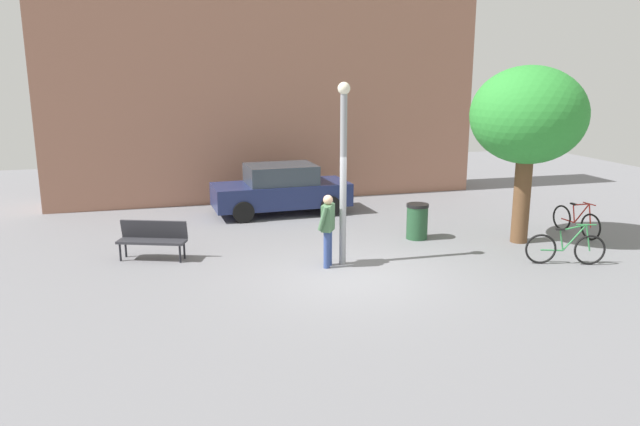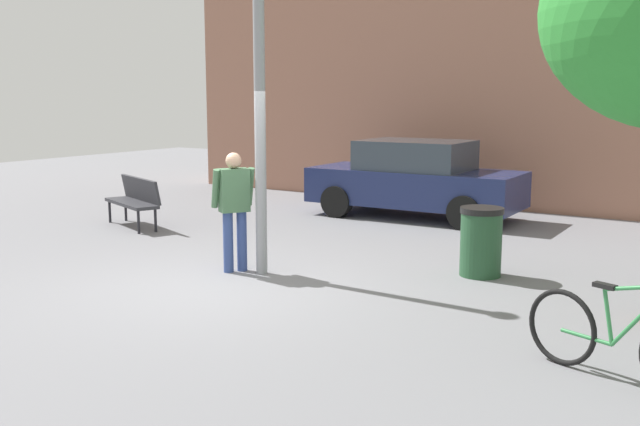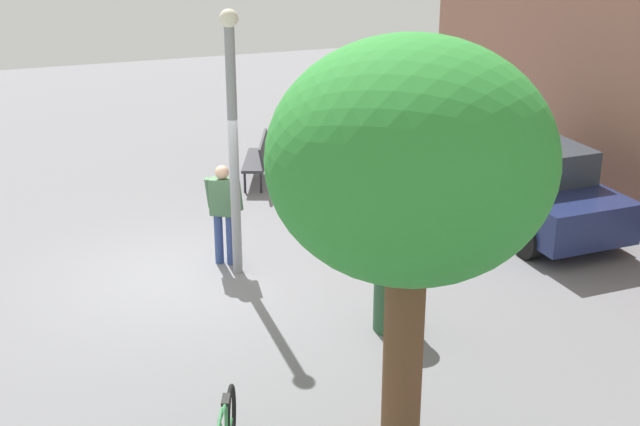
{
  "view_description": "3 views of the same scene",
  "coord_description": "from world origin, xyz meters",
  "px_view_note": "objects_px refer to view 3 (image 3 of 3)",
  "views": [
    {
      "loc": [
        -4.09,
        -11.92,
        4.33
      ],
      "look_at": [
        -0.09,
        2.05,
        0.94
      ],
      "focal_mm": 33.9,
      "sensor_mm": 36.0,
      "label": 1
    },
    {
      "loc": [
        6.11,
        -7.04,
        2.46
      ],
      "look_at": [
        0.03,
        2.36,
        0.63
      ],
      "focal_mm": 40.91,
      "sensor_mm": 36.0,
      "label": 2
    },
    {
      "loc": [
        12.44,
        -2.33,
        5.83
      ],
      "look_at": [
        0.52,
        2.02,
        0.99
      ],
      "focal_mm": 48.93,
      "sensor_mm": 36.0,
      "label": 3
    }
  ],
  "objects_px": {
    "person_by_lamppost": "(223,208)",
    "trash_bin": "(394,298)",
    "lamppost": "(233,130)",
    "plaza_tree": "(410,164)",
    "parked_car_navy": "(524,183)",
    "park_bench": "(260,156)"
  },
  "relations": [
    {
      "from": "park_bench",
      "to": "plaza_tree",
      "type": "distance_m",
      "value": 9.66
    },
    {
      "from": "parked_car_navy",
      "to": "trash_bin",
      "type": "xyz_separation_m",
      "value": [
        2.85,
        -3.86,
        -0.3
      ]
    },
    {
      "from": "lamppost",
      "to": "park_bench",
      "type": "xyz_separation_m",
      "value": [
        -4.19,
        1.6,
        -1.79
      ]
    },
    {
      "from": "parked_car_navy",
      "to": "lamppost",
      "type": "bearing_deg",
      "value": -87.18
    },
    {
      "from": "lamppost",
      "to": "person_by_lamppost",
      "type": "bearing_deg",
      "value": -165.46
    },
    {
      "from": "lamppost",
      "to": "parked_car_navy",
      "type": "distance_m",
      "value": 5.62
    },
    {
      "from": "plaza_tree",
      "to": "trash_bin",
      "type": "xyz_separation_m",
      "value": [
        -2.43,
        1.03,
        -2.77
      ]
    },
    {
      "from": "park_bench",
      "to": "parked_car_navy",
      "type": "height_order",
      "value": "parked_car_navy"
    },
    {
      "from": "person_by_lamppost",
      "to": "trash_bin",
      "type": "height_order",
      "value": "person_by_lamppost"
    },
    {
      "from": "lamppost",
      "to": "plaza_tree",
      "type": "height_order",
      "value": "plaza_tree"
    },
    {
      "from": "plaza_tree",
      "to": "parked_car_navy",
      "type": "xyz_separation_m",
      "value": [
        -5.28,
        4.89,
        -2.47
      ]
    },
    {
      "from": "plaza_tree",
      "to": "trash_bin",
      "type": "distance_m",
      "value": 3.83
    },
    {
      "from": "park_bench",
      "to": "parked_car_navy",
      "type": "relative_size",
      "value": 0.39
    },
    {
      "from": "person_by_lamppost",
      "to": "parked_car_navy",
      "type": "height_order",
      "value": "person_by_lamppost"
    },
    {
      "from": "lamppost",
      "to": "person_by_lamppost",
      "type": "relative_size",
      "value": 2.47
    },
    {
      "from": "park_bench",
      "to": "trash_bin",
      "type": "relative_size",
      "value": 1.76
    },
    {
      "from": "trash_bin",
      "to": "lamppost",
      "type": "bearing_deg",
      "value": -149.29
    },
    {
      "from": "plaza_tree",
      "to": "lamppost",
      "type": "bearing_deg",
      "value": -174.25
    },
    {
      "from": "plaza_tree",
      "to": "person_by_lamppost",
      "type": "bearing_deg",
      "value": -173.6
    },
    {
      "from": "person_by_lamppost",
      "to": "parked_car_navy",
      "type": "bearing_deg",
      "value": 88.71
    },
    {
      "from": "park_bench",
      "to": "trash_bin",
      "type": "xyz_separation_m",
      "value": [
        6.78,
        -0.07,
        -0.07
      ]
    },
    {
      "from": "person_by_lamppost",
      "to": "park_bench",
      "type": "relative_size",
      "value": 1.0
    }
  ]
}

